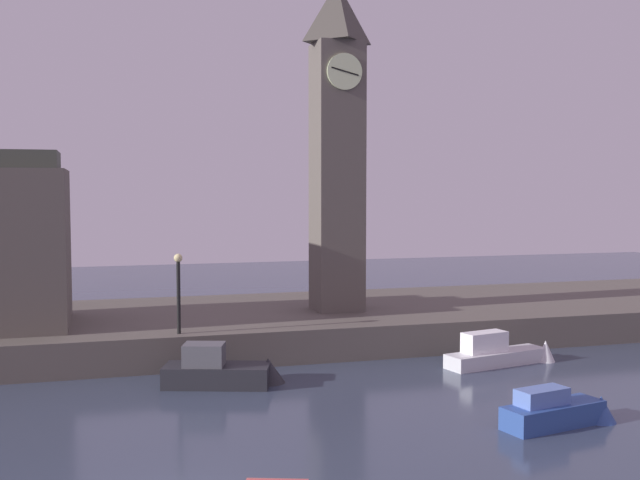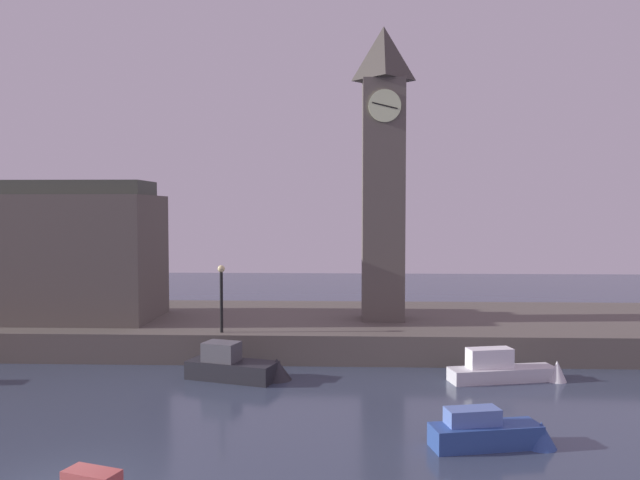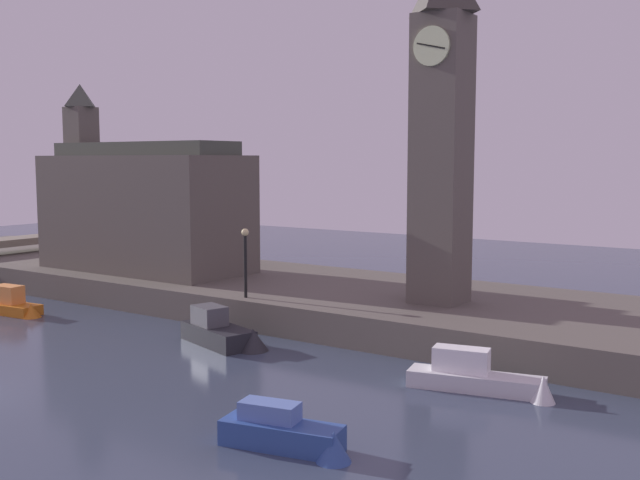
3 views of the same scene
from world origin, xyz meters
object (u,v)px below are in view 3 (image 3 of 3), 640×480
clock_tower (442,123)px  boat_patrol_orange (15,305)px  boat_ferry_white (487,379)px  boat_barge_dark (224,333)px  boat_tour_blue (290,434)px  streetlamp (245,254)px  parliament_hall (142,207)px

clock_tower → boat_patrol_orange: bearing=-156.8°
boat_ferry_white → boat_barge_dark: (-12.12, -0.19, 0.08)m
boat_ferry_white → boat_tour_blue: 8.55m
boat_tour_blue → boat_patrol_orange: size_ratio=1.08×
clock_tower → boat_patrol_orange: 24.12m
boat_patrol_orange → boat_barge_dark: bearing=5.2°
streetlamp → boat_barge_dark: (1.49, -3.26, -3.08)m
parliament_hall → boat_ferry_white: (24.97, -6.87, -4.84)m
boat_patrol_orange → parliament_hall: bearing=84.6°
streetlamp → boat_tour_blue: streetlamp is taller
boat_ferry_white → streetlamp: bearing=167.3°
parliament_hall → boat_patrol_orange: parliament_hall is taller
streetlamp → boat_patrol_orange: streetlamp is taller
streetlamp → boat_ferry_white: size_ratio=0.61×
boat_ferry_white → boat_tour_blue: bearing=-107.8°
clock_tower → parliament_hall: 20.17m
streetlamp → boat_tour_blue: size_ratio=0.80×
parliament_hall → boat_ferry_white: parliament_hall is taller
clock_tower → boat_patrol_orange: clock_tower is taller
boat_tour_blue → boat_patrol_orange: boat_patrol_orange is taller
streetlamp → boat_patrol_orange: (-12.15, -4.50, -3.14)m
clock_tower → boat_ferry_white: clock_tower is taller
boat_barge_dark → boat_patrol_orange: bearing=-174.8°
boat_tour_blue → boat_patrol_orange: (-23.15, 6.72, 0.03)m
parliament_hall → clock_tower: bearing=1.4°
clock_tower → boat_tour_blue: 18.31m
clock_tower → parliament_hall: bearing=-178.6°
boat_ferry_white → parliament_hall: bearing=164.6°
streetlamp → boat_tour_blue: bearing=-45.6°
boat_patrol_orange → clock_tower: bearing=23.2°
streetlamp → boat_ferry_white: streetlamp is taller
streetlamp → boat_tour_blue: (11.00, -11.22, -3.17)m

